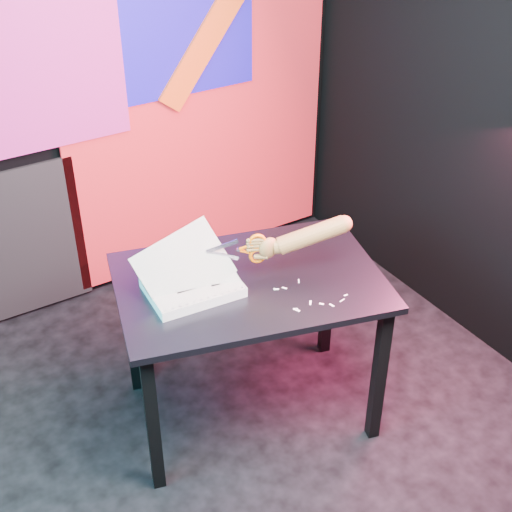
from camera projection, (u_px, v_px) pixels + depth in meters
room at (230, 182)px, 2.38m from camera, size 3.01×3.01×2.71m
backdrop at (99, 135)px, 3.66m from camera, size 2.88×0.05×2.08m
work_table at (249, 299)px, 3.00m from camera, size 1.25×0.99×0.75m
printout_stack at (192, 286)px, 2.86m from camera, size 0.41×0.29×0.28m
scissors at (253, 249)px, 2.87m from camera, size 0.23×0.11×0.14m
hand_forearm at (304, 237)px, 2.86m from camera, size 0.38×0.21×0.17m
paper_clippings at (308, 299)px, 2.83m from camera, size 0.24×0.23×0.00m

